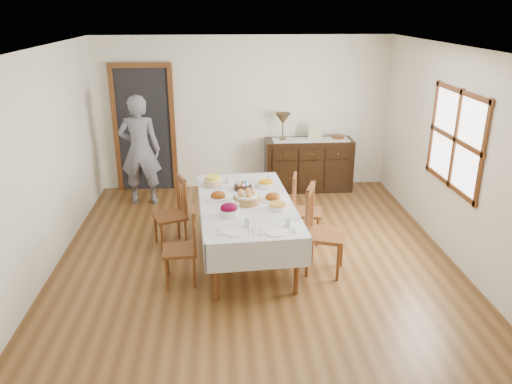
{
  "coord_description": "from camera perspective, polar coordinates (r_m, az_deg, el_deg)",
  "views": [
    {
      "loc": [
        -0.4,
        -5.48,
        3.05
      ],
      "look_at": [
        0.0,
        0.1,
        0.95
      ],
      "focal_mm": 35.0,
      "sensor_mm": 36.0,
      "label": 1
    }
  ],
  "objects": [
    {
      "name": "ground",
      "position": [
        6.28,
        0.07,
        -8.46
      ],
      "size": [
        6.0,
        6.0,
        0.0
      ],
      "primitive_type": "plane",
      "color": "brown"
    },
    {
      "name": "room_shell",
      "position": [
        6.07,
        -1.6,
        7.16
      ],
      "size": [
        5.02,
        6.02,
        2.65
      ],
      "color": "silver",
      "rests_on": "ground"
    },
    {
      "name": "dining_table",
      "position": [
        6.21,
        -1.14,
        -1.92
      ],
      "size": [
        1.28,
        2.3,
        0.77
      ],
      "rotation": [
        0.0,
        0.0,
        0.07
      ],
      "color": "silver",
      "rests_on": "ground"
    },
    {
      "name": "chair_left_near",
      "position": [
        5.8,
        -8.26,
        -6.07
      ],
      "size": [
        0.41,
        0.41,
        0.93
      ],
      "rotation": [
        0.0,
        0.0,
        -1.5
      ],
      "color": "#5D3115",
      "rests_on": "ground"
    },
    {
      "name": "chair_left_far",
      "position": [
        6.69,
        -9.46,
        -2.24
      ],
      "size": [
        0.52,
        0.52,
        0.96
      ],
      "rotation": [
        0.0,
        0.0,
        -1.19
      ],
      "color": "#5D3115",
      "rests_on": "ground"
    },
    {
      "name": "chair_right_near",
      "position": [
        5.99,
        7.45,
        -4.27
      ],
      "size": [
        0.58,
        0.58,
        1.09
      ],
      "rotation": [
        0.0,
        0.0,
        1.23
      ],
      "color": "#5D3115",
      "rests_on": "ground"
    },
    {
      "name": "chair_right_far",
      "position": [
        6.78,
        5.42,
        -1.85
      ],
      "size": [
        0.46,
        0.46,
        0.94
      ],
      "rotation": [
        0.0,
        0.0,
        1.37
      ],
      "color": "#5D3115",
      "rests_on": "ground"
    },
    {
      "name": "sideboard",
      "position": [
        8.73,
        6.0,
        3.13
      ],
      "size": [
        1.49,
        0.54,
        0.9
      ],
      "color": "black",
      "rests_on": "ground"
    },
    {
      "name": "person",
      "position": [
        8.15,
        -13.15,
        5.08
      ],
      "size": [
        0.61,
        0.4,
        1.89
      ],
      "primitive_type": "imported",
      "rotation": [
        0.0,
        0.0,
        3.1
      ],
      "color": "slate",
      "rests_on": "ground"
    },
    {
      "name": "bread_basket",
      "position": [
        6.11,
        -1.11,
        -0.69
      ],
      "size": [
        0.33,
        0.33,
        0.17
      ],
      "color": "brown",
      "rests_on": "dining_table"
    },
    {
      "name": "egg_basket",
      "position": [
        6.58,
        -1.5,
        0.65
      ],
      "size": [
        0.24,
        0.24,
        0.11
      ],
      "color": "black",
      "rests_on": "dining_table"
    },
    {
      "name": "ham_platter_a",
      "position": [
        6.3,
        -4.35,
        -0.48
      ],
      "size": [
        0.33,
        0.33,
        0.11
      ],
      "color": "white",
      "rests_on": "dining_table"
    },
    {
      "name": "ham_platter_b",
      "position": [
        6.23,
        1.93,
        -0.65
      ],
      "size": [
        0.29,
        0.29,
        0.11
      ],
      "color": "white",
      "rests_on": "dining_table"
    },
    {
      "name": "beet_bowl",
      "position": [
        5.76,
        -3.11,
        -2.07
      ],
      "size": [
        0.22,
        0.22,
        0.15
      ],
      "color": "white",
      "rests_on": "dining_table"
    },
    {
      "name": "carrot_bowl",
      "position": [
        6.67,
        1.1,
        0.91
      ],
      "size": [
        0.24,
        0.24,
        0.09
      ],
      "color": "white",
      "rests_on": "dining_table"
    },
    {
      "name": "pineapple_bowl",
      "position": [
        6.72,
        -4.92,
        1.21
      ],
      "size": [
        0.25,
        0.25,
        0.14
      ],
      "color": "tan",
      "rests_on": "dining_table"
    },
    {
      "name": "casserole_dish",
      "position": [
        5.95,
        2.49,
        -1.65
      ],
      "size": [
        0.22,
        0.22,
        0.08
      ],
      "color": "white",
      "rests_on": "dining_table"
    },
    {
      "name": "butter_dish",
      "position": [
        6.03,
        -2.51,
        -1.32
      ],
      "size": [
        0.15,
        0.1,
        0.07
      ],
      "color": "white",
      "rests_on": "dining_table"
    },
    {
      "name": "setting_left",
      "position": [
        5.4,
        -2.04,
        -4.19
      ],
      "size": [
        0.43,
        0.31,
        0.1
      ],
      "color": "white",
      "rests_on": "dining_table"
    },
    {
      "name": "setting_right",
      "position": [
        5.41,
        2.73,
        -4.18
      ],
      "size": [
        0.43,
        0.31,
        0.1
      ],
      "color": "white",
      "rests_on": "dining_table"
    },
    {
      "name": "glass_far_a",
      "position": [
        6.8,
        -3.22,
        1.37
      ],
      "size": [
        0.07,
        0.07,
        0.1
      ],
      "color": "silver",
      "rests_on": "dining_table"
    },
    {
      "name": "glass_far_b",
      "position": [
        6.85,
        1.5,
        1.55
      ],
      "size": [
        0.06,
        0.06,
        0.1
      ],
      "color": "silver",
      "rests_on": "dining_table"
    },
    {
      "name": "runner",
      "position": [
        8.59,
        6.28,
        5.96
      ],
      "size": [
        1.3,
        0.35,
        0.01
      ],
      "color": "silver",
      "rests_on": "sideboard"
    },
    {
      "name": "table_lamp",
      "position": [
        8.47,
        3.1,
        8.28
      ],
      "size": [
        0.26,
        0.26,
        0.46
      ],
      "color": "brown",
      "rests_on": "sideboard"
    },
    {
      "name": "picture_frame",
      "position": [
        8.55,
        6.74,
        6.81
      ],
      "size": [
        0.22,
        0.08,
        0.28
      ],
      "color": "#B6AF89",
      "rests_on": "sideboard"
    },
    {
      "name": "deco_bowl",
      "position": [
        8.73,
        9.35,
        6.23
      ],
      "size": [
        0.2,
        0.2,
        0.06
      ],
      "color": "#5D3115",
      "rests_on": "sideboard"
    }
  ]
}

